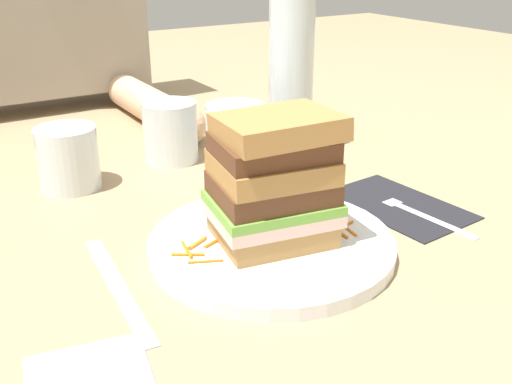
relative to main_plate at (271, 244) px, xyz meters
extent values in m
plane|color=#9E8460|center=(-0.01, 0.01, -0.01)|extent=(3.00, 3.00, 0.00)
cylinder|color=white|center=(0.00, 0.00, 0.00)|extent=(0.25, 0.25, 0.01)
cube|color=#A87A42|center=(0.00, 0.00, 0.02)|extent=(0.12, 0.11, 0.02)
cube|color=beige|center=(0.00, 0.00, 0.04)|extent=(0.13, 0.11, 0.01)
cube|color=#6BA83D|center=(0.00, 0.00, 0.05)|extent=(0.13, 0.11, 0.01)
cube|color=#56331E|center=(0.00, 0.00, 0.06)|extent=(0.13, 0.11, 0.02)
cube|color=#A87A42|center=(0.00, 0.00, 0.08)|extent=(0.12, 0.11, 0.02)
cube|color=#56331E|center=(0.00, 0.00, 0.11)|extent=(0.12, 0.10, 0.02)
cube|color=#A87A42|center=(0.00, 0.00, 0.13)|extent=(0.12, 0.11, 0.03)
cylinder|color=orange|center=(-0.07, 0.03, 0.01)|extent=(0.03, 0.02, 0.00)
cylinder|color=orange|center=(-0.09, 0.01, 0.01)|extent=(0.03, 0.02, 0.00)
cylinder|color=orange|center=(-0.09, 0.02, 0.01)|extent=(0.01, 0.03, 0.00)
cylinder|color=orange|center=(-0.08, -0.01, 0.01)|extent=(0.03, 0.02, 0.00)
cylinder|color=orange|center=(-0.06, 0.02, 0.01)|extent=(0.03, 0.01, 0.00)
cylinder|color=orange|center=(0.08, -0.03, 0.01)|extent=(0.01, 0.02, 0.00)
cylinder|color=orange|center=(0.07, -0.02, 0.01)|extent=(0.02, 0.01, 0.00)
cylinder|color=orange|center=(0.07, 0.00, 0.01)|extent=(0.02, 0.02, 0.00)
cylinder|color=orange|center=(0.08, -0.02, 0.01)|extent=(0.03, 0.01, 0.00)
cylinder|color=orange|center=(0.06, 0.01, 0.01)|extent=(0.03, 0.01, 0.00)
cylinder|color=orange|center=(0.05, 0.00, 0.01)|extent=(0.02, 0.03, 0.00)
cylinder|color=orange|center=(0.07, -0.03, 0.01)|extent=(0.00, 0.03, 0.00)
cylinder|color=orange|center=(0.06, -0.01, 0.01)|extent=(0.01, 0.02, 0.00)
cylinder|color=orange|center=(0.06, -0.02, 0.01)|extent=(0.03, 0.00, 0.00)
cube|color=black|center=(0.19, 0.01, -0.01)|extent=(0.12, 0.17, 0.00)
cube|color=silver|center=(0.19, -0.04, 0.00)|extent=(0.02, 0.11, 0.00)
cube|color=silver|center=(0.19, 0.02, 0.00)|extent=(0.02, 0.02, 0.00)
cylinder|color=silver|center=(0.19, 0.05, 0.00)|extent=(0.01, 0.04, 0.00)
cylinder|color=silver|center=(0.19, 0.05, 0.00)|extent=(0.01, 0.04, 0.00)
cylinder|color=silver|center=(0.18, 0.05, 0.00)|extent=(0.01, 0.04, 0.00)
cylinder|color=silver|center=(0.18, 0.05, 0.00)|extent=(0.01, 0.04, 0.00)
cube|color=silver|center=(-0.16, -0.04, -0.01)|extent=(0.02, 0.10, 0.00)
cube|color=silver|center=(-0.16, 0.06, -0.01)|extent=(0.02, 0.11, 0.00)
cylinder|color=white|center=(0.08, 0.21, 0.04)|extent=(0.08, 0.08, 0.09)
cylinder|color=orange|center=(0.08, 0.21, 0.03)|extent=(0.07, 0.07, 0.07)
cylinder|color=silver|center=(0.20, 0.25, 0.12)|extent=(0.07, 0.07, 0.25)
cylinder|color=silver|center=(-0.13, 0.28, 0.03)|extent=(0.08, 0.08, 0.08)
cylinder|color=silver|center=(0.02, 0.30, 0.04)|extent=(0.08, 0.08, 0.09)
cylinder|color=#DBAD89|center=(0.07, 0.49, 0.02)|extent=(0.06, 0.27, 0.06)
sphere|color=#DBAD89|center=(0.07, 0.35, 0.02)|extent=(0.06, 0.06, 0.06)
camera|label=1|loc=(-0.30, -0.45, 0.29)|focal=41.51mm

